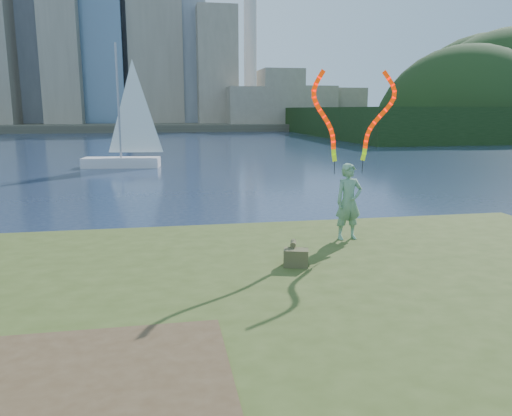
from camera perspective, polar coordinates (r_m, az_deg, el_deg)
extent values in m
plane|color=#1B2843|center=(9.24, -1.69, -12.80)|extent=(320.00, 320.00, 0.00)
cube|color=#39491A|center=(6.99, 1.67, -19.91)|extent=(20.00, 18.00, 0.30)
cube|color=#39491A|center=(7.12, 1.15, -16.96)|extent=(17.00, 15.00, 0.30)
cube|color=#39491A|center=(7.18, 0.83, -14.47)|extent=(14.00, 12.00, 0.30)
cube|color=#47331E|center=(6.00, -18.94, -18.91)|extent=(3.20, 3.00, 0.02)
cube|color=#484335|center=(103.40, -9.95, 9.32)|extent=(320.00, 40.00, 1.20)
imported|color=#1B6934|center=(11.62, 10.55, 0.71)|extent=(0.68, 0.48, 1.76)
cylinder|color=black|center=(11.47, 8.95, 4.60)|extent=(0.02, 0.02, 0.30)
cylinder|color=black|center=(11.78, 12.06, 4.67)|extent=(0.02, 0.02, 0.30)
cube|color=#4E4E2A|center=(9.64, 4.60, -5.68)|extent=(0.54, 0.43, 0.33)
cylinder|color=#4E4E2A|center=(9.78, 4.28, -4.06)|extent=(0.19, 0.33, 0.11)
cube|color=silver|center=(34.09, -15.12, 5.01)|extent=(5.08, 2.18, 0.69)
cylinder|color=gray|center=(33.91, -15.46, 11.47)|extent=(0.14, 0.14, 7.48)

